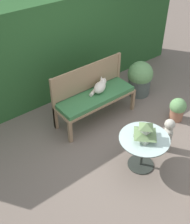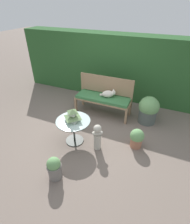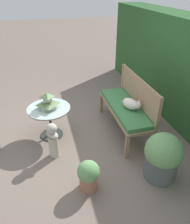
{
  "view_description": "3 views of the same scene",
  "coord_description": "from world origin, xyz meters",
  "px_view_note": "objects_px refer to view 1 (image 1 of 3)",
  "views": [
    {
      "loc": [
        -2.51,
        -2.4,
        3.52
      ],
      "look_at": [
        -0.18,
        0.54,
        0.53
      ],
      "focal_mm": 45.0,
      "sensor_mm": 36.0,
      "label": 1
    },
    {
      "loc": [
        1.66,
        -3.16,
        2.87
      ],
      "look_at": [
        0.2,
        0.21,
        0.47
      ],
      "focal_mm": 28.0,
      "sensor_mm": 36.0,
      "label": 2
    },
    {
      "loc": [
        3.42,
        -0.53,
        2.55
      ],
      "look_at": [
        0.18,
        0.32,
        0.52
      ],
      "focal_mm": 35.0,
      "sensor_mm": 36.0,
      "label": 3
    }
  ],
  "objects_px": {
    "potted_plant_table_far": "(177,109)",
    "potted_plant_table_near": "(140,78)",
    "garden_bench": "(96,99)",
    "patio_table": "(144,144)",
    "pagoda_birdhouse": "(145,132)",
    "garden_bust": "(168,134)",
    "cat": "(100,87)"
  },
  "relations": [
    {
      "from": "garden_bench",
      "to": "pagoda_birdhouse",
      "type": "relative_size",
      "value": 4.8
    },
    {
      "from": "garden_bench",
      "to": "patio_table",
      "type": "bearing_deg",
      "value": -97.16
    },
    {
      "from": "garden_bench",
      "to": "potted_plant_table_near",
      "type": "bearing_deg",
      "value": 4.18
    },
    {
      "from": "garden_bench",
      "to": "garden_bust",
      "type": "xyz_separation_m",
      "value": [
        0.42,
        -1.39,
        -0.13
      ]
    },
    {
      "from": "potted_plant_table_near",
      "to": "pagoda_birdhouse",
      "type": "bearing_deg",
      "value": -134.31
    },
    {
      "from": "potted_plant_table_near",
      "to": "patio_table",
      "type": "bearing_deg",
      "value": -134.31
    },
    {
      "from": "cat",
      "to": "patio_table",
      "type": "relative_size",
      "value": 0.58
    },
    {
      "from": "garden_bench",
      "to": "cat",
      "type": "distance_m",
      "value": 0.23
    },
    {
      "from": "cat",
      "to": "pagoda_birdhouse",
      "type": "bearing_deg",
      "value": -129.54
    },
    {
      "from": "pagoda_birdhouse",
      "to": "potted_plant_table_far",
      "type": "xyz_separation_m",
      "value": [
        1.38,
        0.4,
        -0.48
      ]
    },
    {
      "from": "cat",
      "to": "patio_table",
      "type": "height_order",
      "value": "cat"
    },
    {
      "from": "cat",
      "to": "garden_bust",
      "type": "distance_m",
      "value": 1.5
    },
    {
      "from": "pagoda_birdhouse",
      "to": "potted_plant_table_near",
      "type": "height_order",
      "value": "pagoda_birdhouse"
    },
    {
      "from": "garden_bench",
      "to": "patio_table",
      "type": "xyz_separation_m",
      "value": [
        -0.17,
        -1.38,
        0.0
      ]
    },
    {
      "from": "patio_table",
      "to": "pagoda_birdhouse",
      "type": "bearing_deg",
      "value": -97.13
    },
    {
      "from": "cat",
      "to": "potted_plant_table_far",
      "type": "distance_m",
      "value": 1.54
    },
    {
      "from": "patio_table",
      "to": "cat",
      "type": "bearing_deg",
      "value": 77.67
    },
    {
      "from": "potted_plant_table_far",
      "to": "potted_plant_table_near",
      "type": "xyz_separation_m",
      "value": [
        0.06,
        1.08,
        0.14
      ]
    },
    {
      "from": "garden_bench",
      "to": "patio_table",
      "type": "distance_m",
      "value": 1.39
    },
    {
      "from": "patio_table",
      "to": "potted_plant_table_near",
      "type": "distance_m",
      "value": 2.06
    },
    {
      "from": "potted_plant_table_far",
      "to": "potted_plant_table_near",
      "type": "distance_m",
      "value": 1.09
    },
    {
      "from": "pagoda_birdhouse",
      "to": "garden_bust",
      "type": "bearing_deg",
      "value": -0.4
    },
    {
      "from": "pagoda_birdhouse",
      "to": "garden_bust",
      "type": "height_order",
      "value": "pagoda_birdhouse"
    },
    {
      "from": "patio_table",
      "to": "potted_plant_table_near",
      "type": "bearing_deg",
      "value": 45.69
    },
    {
      "from": "cat",
      "to": "garden_bust",
      "type": "xyz_separation_m",
      "value": [
        0.27,
        -1.45,
        -0.31
      ]
    },
    {
      "from": "potted_plant_table_far",
      "to": "potted_plant_table_near",
      "type": "bearing_deg",
      "value": 86.7
    },
    {
      "from": "patio_table",
      "to": "garden_bust",
      "type": "height_order",
      "value": "garden_bust"
    },
    {
      "from": "patio_table",
      "to": "potted_plant_table_far",
      "type": "xyz_separation_m",
      "value": [
        1.38,
        0.4,
        -0.23
      ]
    },
    {
      "from": "potted_plant_table_near",
      "to": "potted_plant_table_far",
      "type": "bearing_deg",
      "value": -93.3
    },
    {
      "from": "cat",
      "to": "patio_table",
      "type": "bearing_deg",
      "value": -129.54
    },
    {
      "from": "garden_bench",
      "to": "potted_plant_table_far",
      "type": "bearing_deg",
      "value": -39.23
    },
    {
      "from": "patio_table",
      "to": "potted_plant_table_far",
      "type": "relative_size",
      "value": 1.65
    }
  ]
}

